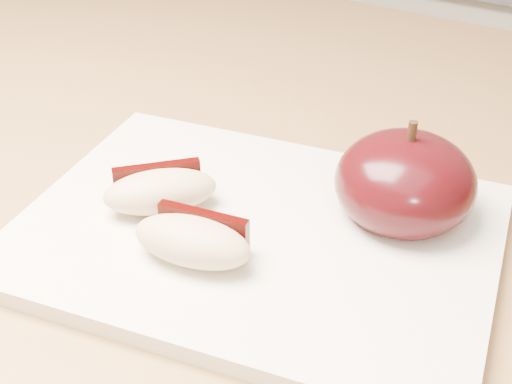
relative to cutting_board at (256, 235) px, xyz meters
The scene contains 4 objects.
cutting_board is the anchor object (origin of this frame).
apple_half 0.09m from the cutting_board, 40.90° to the left, with size 0.10×0.10×0.07m.
apple_wedge_a 0.06m from the cutting_board, 169.24° to the right, with size 0.07×0.07×0.02m.
apple_wedge_b 0.05m from the cutting_board, 110.30° to the right, with size 0.07×0.04×0.02m.
Camera 1 is at (0.08, 0.11, 1.16)m, focal length 50.00 mm.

